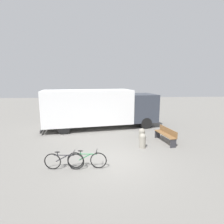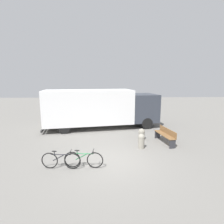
# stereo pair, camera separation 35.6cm
# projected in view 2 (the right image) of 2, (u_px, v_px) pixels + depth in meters

# --- Properties ---
(ground_plane) EXTENTS (60.00, 60.00, 0.00)m
(ground_plane) POSITION_uv_depth(u_px,v_px,m) (109.00, 161.00, 7.92)
(ground_plane) COLOR slate
(delivery_truck) EXTENTS (8.82, 3.86, 2.89)m
(delivery_truck) POSITION_uv_depth(u_px,v_px,m) (100.00, 107.00, 13.27)
(delivery_truck) COLOR white
(delivery_truck) RESTS_ON ground
(park_bench) EXTENTS (0.72, 1.88, 0.85)m
(park_bench) POSITION_uv_depth(u_px,v_px,m) (166.00, 135.00, 10.09)
(park_bench) COLOR brown
(park_bench) RESTS_ON ground
(bicycle_near) EXTENTS (1.63, 0.44, 0.77)m
(bicycle_near) POSITION_uv_depth(u_px,v_px,m) (61.00, 160.00, 7.14)
(bicycle_near) COLOR black
(bicycle_near) RESTS_ON ground
(bicycle_middle) EXTENTS (1.63, 0.44, 0.77)m
(bicycle_middle) POSITION_uv_depth(u_px,v_px,m) (84.00, 159.00, 7.22)
(bicycle_middle) COLOR black
(bicycle_middle) RESTS_ON ground
(bollard_near_bench) EXTENTS (0.34, 0.34, 0.80)m
(bollard_near_bench) POSITION_uv_depth(u_px,v_px,m) (141.00, 140.00, 9.29)
(bollard_near_bench) COLOR gray
(bollard_near_bench) RESTS_ON ground
(bollard_far_bench) EXTENTS (0.39, 0.39, 0.69)m
(bollard_far_bench) POSITION_uv_depth(u_px,v_px,m) (142.00, 134.00, 10.71)
(bollard_far_bench) COLOR gray
(bollard_far_bench) RESTS_ON ground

